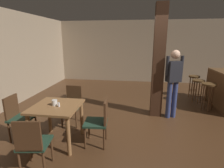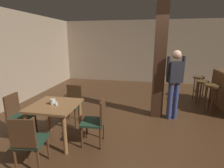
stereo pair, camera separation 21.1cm
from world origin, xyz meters
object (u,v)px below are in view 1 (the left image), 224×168
at_px(napkin_cup, 55,103).
at_px(chair_west, 18,115).
at_px(chair_east, 100,120).
at_px(salt_shaker, 59,105).
at_px(bar_stool_mid, 198,86).
at_px(dining_table, 57,113).
at_px(bar_stool_far, 194,81).
at_px(chair_south, 33,143).
at_px(standing_person, 173,80).
at_px(bar_stool_near, 208,90).
at_px(chair_north, 73,103).
at_px(bar_counter, 223,89).

bearing_deg(napkin_cup, chair_west, 179.45).
distance_m(chair_east, chair_west, 1.65).
relative_size(salt_shaker, bar_stool_mid, 0.10).
distance_m(dining_table, bar_stool_far, 4.73).
bearing_deg(salt_shaker, chair_south, -95.05).
xyz_separation_m(chair_west, standing_person, (3.19, 1.48, 0.50)).
xyz_separation_m(standing_person, bar_stool_far, (1.04, 1.79, -0.43)).
bearing_deg(napkin_cup, chair_south, -87.48).
bearing_deg(dining_table, napkin_cup, -178.20).
bearing_deg(bar_stool_mid, standing_person, -129.50).
bearing_deg(bar_stool_far, napkin_cup, -136.35).
bearing_deg(chair_east, bar_stool_near, 37.72).
bearing_deg(chair_south, napkin_cup, 92.52).
relative_size(chair_north, chair_west, 1.00).
height_order(chair_north, chair_west, same).
relative_size(dining_table, chair_south, 0.97).
xyz_separation_m(chair_east, standing_person, (1.55, 1.45, 0.50)).
height_order(dining_table, bar_counter, bar_counter).
relative_size(chair_east, bar_counter, 0.53).
bearing_deg(bar_counter, dining_table, -148.38).
xyz_separation_m(standing_person, bar_counter, (1.64, 0.98, -0.47)).
relative_size(bar_stool_near, bar_stool_far, 1.04).
bearing_deg(chair_north, napkin_cup, -91.52).
height_order(dining_table, chair_south, chair_south).
relative_size(chair_east, chair_north, 1.00).
bearing_deg(chair_south, dining_table, 90.63).
bearing_deg(bar_stool_mid, chair_west, -147.24).
xyz_separation_m(chair_north, bar_stool_near, (3.44, 1.24, 0.10)).
bearing_deg(chair_north, bar_counter, 22.21).
height_order(chair_south, chair_north, same).
relative_size(standing_person, bar_stool_mid, 2.32).
height_order(bar_stool_near, bar_stool_far, bar_stool_near).
relative_size(chair_east, bar_stool_mid, 1.20).
height_order(chair_south, chair_east, same).
bearing_deg(chair_east, bar_stool_mid, 46.23).
distance_m(salt_shaker, bar_counter, 4.67).
relative_size(standing_person, bar_stool_far, 2.26).
relative_size(chair_north, bar_stool_mid, 1.20).
xyz_separation_m(salt_shaker, bar_stool_near, (3.36, 2.12, -0.20)).
relative_size(standing_person, bar_counter, 1.03).
distance_m(chair_east, bar_stool_near, 3.31).
xyz_separation_m(bar_counter, bar_stool_far, (-0.60, 0.81, 0.04)).
bearing_deg(salt_shaker, standing_person, 33.90).
relative_size(napkin_cup, bar_counter, 0.06).
bearing_deg(bar_stool_near, standing_person, -151.57).
xyz_separation_m(chair_north, bar_stool_far, (3.41, 2.45, 0.07)).
relative_size(chair_east, bar_stool_near, 1.12).
bearing_deg(napkin_cup, bar_counter, 31.45).
bearing_deg(bar_stool_far, chair_east, -128.68).
bearing_deg(bar_stool_near, bar_stool_mid, 95.91).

